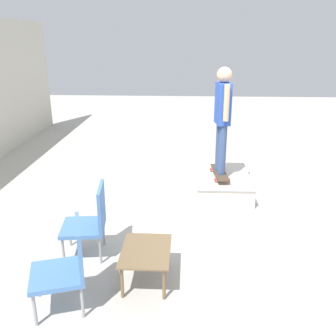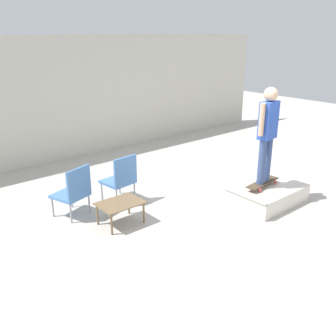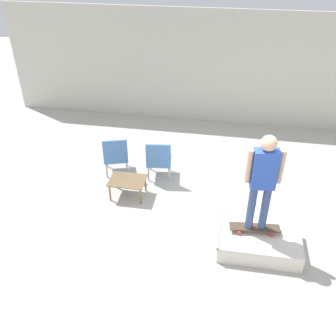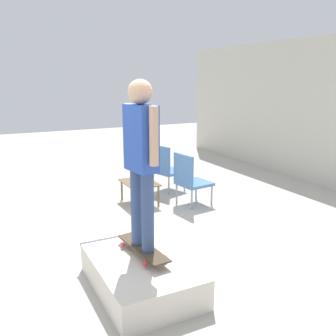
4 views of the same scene
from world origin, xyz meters
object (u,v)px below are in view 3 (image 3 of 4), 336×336
(patio_chair_left, at_px, (116,155))
(person_skater, at_px, (263,177))
(coffee_table, at_px, (128,182))
(skate_ramp_box, at_px, (258,241))
(skateboard_on_ramp, at_px, (255,227))
(patio_chair_right, at_px, (159,159))

(patio_chair_left, bearing_deg, person_skater, 131.64)
(person_skater, xyz_separation_m, coffee_table, (-2.49, 1.00, -1.11))
(skate_ramp_box, distance_m, coffee_table, 2.81)
(skate_ramp_box, relative_size, patio_chair_left, 1.52)
(coffee_table, bearing_deg, patio_chair_left, 121.76)
(skateboard_on_ramp, xyz_separation_m, person_skater, (-0.00, -0.00, 1.04))
(skate_ramp_box, relative_size, patio_chair_right, 1.52)
(skateboard_on_ramp, relative_size, coffee_table, 1.18)
(patio_chair_right, bearing_deg, skateboard_on_ramp, 131.79)
(skateboard_on_ramp, distance_m, person_skater, 1.04)
(coffee_table, relative_size, patio_chair_right, 0.79)
(skate_ramp_box, height_order, patio_chair_right, patio_chair_right)
(person_skater, distance_m, patio_chair_left, 3.56)
(skate_ramp_box, xyz_separation_m, coffee_table, (-2.59, 1.07, 0.18))
(patio_chair_left, bearing_deg, skate_ramp_box, 131.47)
(skate_ramp_box, bearing_deg, skateboard_on_ramp, 144.49)
(skate_ramp_box, xyz_separation_m, person_skater, (-0.09, 0.07, 1.29))
(skateboard_on_ramp, height_order, coffee_table, skateboard_on_ramp)
(coffee_table, height_order, patio_chair_left, patio_chair_left)
(skate_ramp_box, bearing_deg, coffee_table, 157.55)
(skateboard_on_ramp, bearing_deg, patio_chair_right, 133.95)
(person_skater, height_order, patio_chair_left, person_skater)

